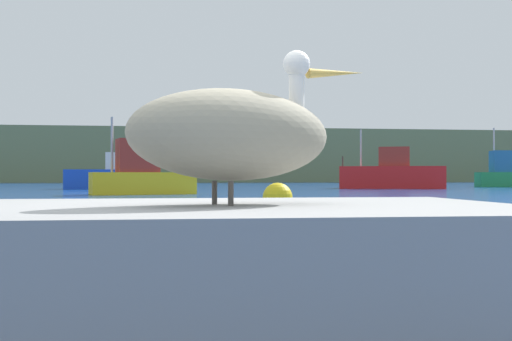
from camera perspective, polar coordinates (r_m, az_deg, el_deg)
The scene contains 8 objects.
ground_plane at distance 3.58m, azimuth -5.98°, elevation -14.39°, with size 260.00×260.00×0.00m, color navy.
hillside_backdrop at distance 82.12m, azimuth -7.69°, elevation 1.36°, with size 140.00×11.47×7.04m, color #6B7A51.
pier_dock at distance 3.34m, azimuth -2.26°, elevation -9.26°, with size 3.19×2.10×0.70m, color gray.
pelican at distance 3.32m, azimuth -2.09°, elevation 3.50°, with size 1.52×0.97×0.89m.
fishing_boat_red at distance 41.67m, azimuth 12.71°, elevation -0.34°, with size 7.22×4.54×4.02m.
fishing_boat_yellow at distance 28.44m, azimuth -10.78°, elevation -0.33°, with size 4.97×2.71×3.54m.
fishing_boat_blue at distance 40.71m, azimuth -13.67°, elevation -0.46°, with size 5.45×2.01×4.05m.
mooring_buoy at distance 13.97m, azimuth 2.04°, elevation -2.59°, with size 0.70×0.70×0.70m, color yellow.
Camera 1 is at (-0.11, -3.47, 0.86)m, focal length 42.41 mm.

